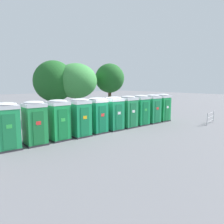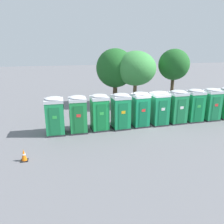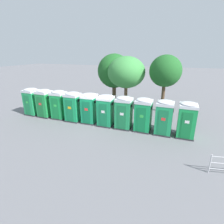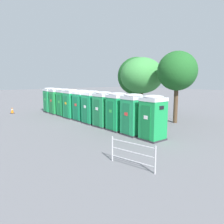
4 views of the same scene
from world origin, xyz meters
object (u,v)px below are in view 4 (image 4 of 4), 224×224
at_px(portapotty_0, 50,100).
at_px(traffic_cone, 12,110).
at_px(portapotty_8, 133,114).
at_px(street_tree_0, 177,71).
at_px(event_barrier, 132,153).
at_px(portapotty_6, 103,109).
at_px(portapotty_3, 72,104).
at_px(portapotty_2, 65,102).
at_px(portapotty_9, 153,117).
at_px(portapotty_4, 82,105).
at_px(portapotty_7, 117,111).
at_px(portapotty_5, 91,107).
at_px(street_tree_1, 136,76).
at_px(street_tree_2, 142,76).
at_px(portapotty_1, 57,101).

height_order(portapotty_0, traffic_cone, portapotty_0).
height_order(portapotty_8, street_tree_0, street_tree_0).
height_order(street_tree_0, event_barrier, street_tree_0).
bearing_deg(portapotty_6, street_tree_0, 64.33).
bearing_deg(portapotty_3, portapotty_2, 176.22).
xyz_separation_m(portapotty_3, portapotty_8, (7.55, -0.00, 0.00)).
height_order(portapotty_2, event_barrier, portapotty_2).
distance_m(portapotty_2, portapotty_9, 10.57).
bearing_deg(traffic_cone, portapotty_9, 12.23).
relative_size(portapotty_2, traffic_cone, 3.97).
distance_m(portapotty_8, traffic_cone, 14.16).
bearing_deg(portapotty_4, portapotty_3, -176.79).
xyz_separation_m(portapotty_7, street_tree_0, (0.98, 5.17, 2.70)).
relative_size(portapotty_0, portapotty_6, 1.00).
xyz_separation_m(portapotty_4, portapotty_5, (1.51, -0.07, -0.00)).
relative_size(portapotty_5, street_tree_1, 0.46).
distance_m(portapotty_6, street_tree_0, 6.35).
bearing_deg(portapotty_0, street_tree_2, 35.10).
bearing_deg(portapotty_1, street_tree_1, 55.47).
height_order(street_tree_1, traffic_cone, street_tree_1).
distance_m(portapotty_7, street_tree_2, 6.61).
xyz_separation_m(portapotty_3, portapotty_9, (9.06, 0.02, 0.00)).
distance_m(portapotty_4, event_barrier, 10.28).
bearing_deg(street_tree_1, street_tree_2, -31.90).
distance_m(portapotty_6, event_barrier, 7.52).
bearing_deg(portapotty_2, event_barrier, -16.39).
xyz_separation_m(portapotty_6, traffic_cone, (-10.72, -3.30, -0.97)).
distance_m(street_tree_2, event_barrier, 12.45).
height_order(portapotty_0, portapotty_5, same).
relative_size(portapotty_2, portapotty_6, 1.00).
height_order(portapotty_2, street_tree_2, street_tree_2).
relative_size(portapotty_5, portapotty_7, 1.00).
relative_size(portapotty_2, event_barrier, 1.25).
xyz_separation_m(street_tree_0, street_tree_1, (-5.57, 1.32, -0.32)).
height_order(portapotty_1, portapotty_8, same).
distance_m(portapotty_5, event_barrier, 8.86).
distance_m(portapotty_0, portapotty_6, 9.06).
distance_m(portapotty_6, portapotty_9, 4.53).
relative_size(street_tree_2, traffic_cone, 8.34).
distance_m(portapotty_4, portapotty_8, 6.04).
bearing_deg(portapotty_5, event_barrier, -24.18).
height_order(portapotty_5, street_tree_1, street_tree_1).
bearing_deg(portapotty_3, portapotty_7, 0.30).
relative_size(portapotty_0, portapotty_9, 1.00).
xyz_separation_m(street_tree_1, traffic_cone, (-7.64, -9.80, -3.36)).
bearing_deg(street_tree_0, portapotty_1, -152.75).
distance_m(portapotty_2, street_tree_2, 7.50).
height_order(portapotty_2, portapotty_9, same).
bearing_deg(portapotty_1, portapotty_5, -0.15).
relative_size(portapotty_4, portapotty_9, 1.00).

